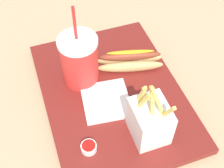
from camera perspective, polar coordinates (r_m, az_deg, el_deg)
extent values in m
cube|color=tan|center=(0.80, 0.00, -2.73)|extent=(2.40, 2.40, 0.02)
cube|color=maroon|center=(0.78, 0.00, -1.86)|extent=(0.46, 0.34, 0.02)
cylinder|color=red|center=(0.76, -6.01, 4.13)|extent=(0.09, 0.09, 0.12)
cylinder|color=white|center=(0.71, -6.45, 7.82)|extent=(0.10, 0.10, 0.01)
cylinder|color=red|center=(0.69, -6.92, 10.97)|extent=(0.01, 0.01, 0.09)
cube|color=white|center=(0.67, 6.97, -6.87)|extent=(0.09, 0.08, 0.09)
cube|color=#E5C660|center=(0.62, 5.62, -3.53)|extent=(0.02, 0.03, 0.07)
cube|color=#E5C660|center=(0.61, 8.69, -3.76)|extent=(0.04, 0.03, 0.09)
cube|color=#E5C660|center=(0.61, 7.44, -3.54)|extent=(0.03, 0.01, 0.08)
cube|color=#E5C660|center=(0.64, 5.22, -2.55)|extent=(0.01, 0.02, 0.07)
cube|color=#E5C660|center=(0.61, 10.19, -5.30)|extent=(0.03, 0.01, 0.07)
cube|color=#E5C660|center=(0.64, 5.77, -2.79)|extent=(0.01, 0.01, 0.07)
ellipsoid|color=tan|center=(0.83, 3.21, 4.59)|extent=(0.07, 0.18, 0.03)
ellipsoid|color=tan|center=(0.81, 3.42, 3.28)|extent=(0.07, 0.18, 0.03)
ellipsoid|color=brown|center=(0.80, 3.40, 5.26)|extent=(0.06, 0.16, 0.02)
ellipsoid|color=gold|center=(0.79, 3.45, 5.92)|extent=(0.04, 0.12, 0.01)
cylinder|color=white|center=(0.68, -4.32, -11.65)|extent=(0.03, 0.03, 0.02)
cylinder|color=#B2140F|center=(0.68, -4.36, -11.39)|extent=(0.03, 0.03, 0.01)
cube|color=white|center=(0.75, -1.08, -3.12)|extent=(0.13, 0.13, 0.01)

